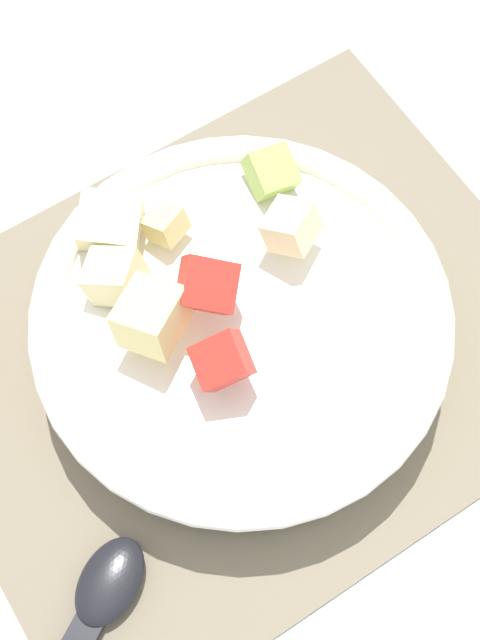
{
  "coord_description": "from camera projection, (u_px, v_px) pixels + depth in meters",
  "views": [
    {
      "loc": [
        -0.12,
        -0.19,
        0.57
      ],
      "look_at": [
        0.0,
        0.0,
        0.05
      ],
      "focal_mm": 51.06,
      "sensor_mm": 36.0,
      "label": 1
    }
  ],
  "objects": [
    {
      "name": "ground_plane",
      "position": [
        241.0,
        349.0,
        0.62
      ],
      "size": [
        2.4,
        2.4,
        0.0
      ],
      "primitive_type": "plane",
      "color": "silver"
    },
    {
      "name": "placemat",
      "position": [
        241.0,
        348.0,
        0.61
      ],
      "size": [
        0.42,
        0.33,
        0.01
      ],
      "primitive_type": "cube",
      "color": "#756B56",
      "rests_on": "ground_plane"
    },
    {
      "name": "salad_bowl",
      "position": [
        238.0,
        322.0,
        0.58
      ],
      "size": [
        0.27,
        0.27,
        0.1
      ],
      "color": "white",
      "rests_on": "placemat"
    }
  ]
}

